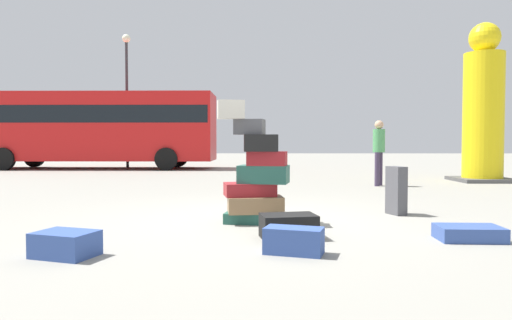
# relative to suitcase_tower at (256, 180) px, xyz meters

# --- Properties ---
(ground_plane) EXTENTS (80.00, 80.00, 0.00)m
(ground_plane) POSITION_rel_suitcase_tower_xyz_m (-0.02, 0.20, -0.60)
(ground_plane) COLOR gray
(suitcase_tower) EXTENTS (1.01, 0.62, 1.67)m
(suitcase_tower) POSITION_rel_suitcase_tower_xyz_m (0.00, 0.00, 0.00)
(suitcase_tower) COLOR #26594C
(suitcase_tower) RESTS_ON ground
(suitcase_black_foreground_near) EXTENTS (0.69, 0.52, 0.28)m
(suitcase_black_foreground_near) POSITION_rel_suitcase_tower_xyz_m (0.39, -1.03, -0.46)
(suitcase_black_foreground_near) COLOR black
(suitcase_black_foreground_near) RESTS_ON ground
(suitcase_navy_behind_tower) EXTENTS (0.63, 0.44, 0.26)m
(suitcase_navy_behind_tower) POSITION_rel_suitcase_tower_xyz_m (0.40, -1.77, -0.46)
(suitcase_navy_behind_tower) COLOR #334F99
(suitcase_navy_behind_tower) RESTS_ON ground
(suitcase_charcoal_right_side) EXTENTS (0.28, 0.36, 0.74)m
(suitcase_charcoal_right_side) POSITION_rel_suitcase_tower_xyz_m (2.15, 0.74, -0.23)
(suitcase_charcoal_right_side) COLOR #4C4C51
(suitcase_charcoal_right_side) RESTS_ON ground
(suitcase_navy_foreground_far) EXTENTS (0.72, 0.46, 0.16)m
(suitcase_navy_foreground_far) POSITION_rel_suitcase_tower_xyz_m (2.43, -1.12, -0.51)
(suitcase_navy_foreground_far) COLOR #334F99
(suitcase_navy_foreground_far) RESTS_ON ground
(suitcase_slate_white_trunk) EXTENTS (0.66, 0.44, 0.27)m
(suitcase_slate_white_trunk) POSITION_rel_suitcase_tower_xyz_m (-0.02, 1.86, -0.46)
(suitcase_slate_white_trunk) COLOR gray
(suitcase_slate_white_trunk) RESTS_ON ground
(suitcase_navy_left_side) EXTENTS (0.66, 0.56, 0.24)m
(suitcase_navy_left_side) POSITION_rel_suitcase_tower_xyz_m (-1.82, -1.91, -0.47)
(suitcase_navy_left_side) COLOR #334F99
(suitcase_navy_left_side) RESTS_ON ground
(person_bearded_onlooker) EXTENTS (0.30, 0.30, 1.66)m
(person_bearded_onlooker) POSITION_rel_suitcase_tower_xyz_m (3.07, 5.41, 0.40)
(person_bearded_onlooker) COLOR #3F334C
(person_bearded_onlooker) RESTS_ON ground
(yellow_dummy_statue) EXTENTS (1.52, 1.52, 4.47)m
(yellow_dummy_statue) POSITION_rel_suitcase_tower_xyz_m (6.37, 6.82, 1.40)
(yellow_dummy_statue) COLOR yellow
(yellow_dummy_statue) RESTS_ON ground
(parked_bus) EXTENTS (9.99, 2.76, 3.15)m
(parked_bus) POSITION_rel_suitcase_tower_xyz_m (-6.93, 13.08, 1.24)
(parked_bus) COLOR red
(parked_bus) RESTS_ON ground
(lamp_post) EXTENTS (0.36, 0.36, 5.78)m
(lamp_post) POSITION_rel_suitcase_tower_xyz_m (-5.77, 13.71, 3.21)
(lamp_post) COLOR #333338
(lamp_post) RESTS_ON ground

